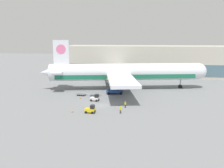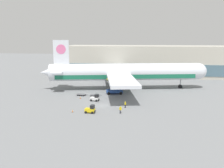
{
  "view_description": "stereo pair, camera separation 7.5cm",
  "coord_description": "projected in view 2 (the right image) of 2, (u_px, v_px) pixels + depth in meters",
  "views": [
    {
      "loc": [
        11.1,
        -63.44,
        17.98
      ],
      "look_at": [
        1.3,
        10.04,
        4.0
      ],
      "focal_mm": 40.0,
      "sensor_mm": 36.0,
      "label": 1
    },
    {
      "loc": [
        11.18,
        -63.43,
        17.98
      ],
      "look_at": [
        1.3,
        10.04,
        4.0
      ],
      "focal_mm": 40.0,
      "sensor_mm": 36.0,
      "label": 2
    }
  ],
  "objects": [
    {
      "name": "airplane_main",
      "position": [
        123.0,
        73.0,
        86.6
      ],
      "size": [
        57.49,
        48.63,
        17.0
      ],
      "rotation": [
        0.0,
        0.0,
        0.2
      ],
      "color": "silver",
      "rests_on": "ground_plane"
    },
    {
      "name": "terminal_building",
      "position": [
        163.0,
        61.0,
        116.52
      ],
      "size": [
        90.0,
        18.2,
        14.0
      ],
      "color": "#BCB7A8",
      "rests_on": "ground_plane"
    },
    {
      "name": "baggage_dolly_second",
      "position": [
        95.0,
        95.0,
        76.77
      ],
      "size": [
        3.76,
        1.77,
        0.48
      ],
      "rotation": [
        0.0,
        0.0,
        -0.1
      ],
      "color": "#56565B",
      "rests_on": "ground_plane"
    },
    {
      "name": "ground_crew_near",
      "position": [
        125.0,
        104.0,
        64.16
      ],
      "size": [
        0.36,
        0.51,
        1.71
      ],
      "rotation": [
        0.0,
        0.0,
        1.09
      ],
      "color": "black",
      "rests_on": "ground_plane"
    },
    {
      "name": "scissor_lift_loader",
      "position": [
        114.0,
        88.0,
        80.25
      ],
      "size": [
        5.69,
        4.24,
        4.8
      ],
      "rotation": [
        0.0,
        0.0,
        0.2
      ],
      "color": "#284C99",
      "rests_on": "ground_plane"
    },
    {
      "name": "baggage_dolly_lead",
      "position": [
        81.0,
        94.0,
        77.69
      ],
      "size": [
        3.76,
        1.77,
        0.48
      ],
      "rotation": [
        0.0,
        0.0,
        -0.1
      ],
      "color": "#56565B",
      "rests_on": "ground_plane"
    },
    {
      "name": "ground_crew_far",
      "position": [
        120.0,
        109.0,
        59.32
      ],
      "size": [
        0.54,
        0.33,
        1.85
      ],
      "rotation": [
        0.0,
        0.0,
        3.48
      ],
      "color": "black",
      "rests_on": "ground_plane"
    },
    {
      "name": "traffic_cone_near",
      "position": [
        73.0,
        111.0,
        60.61
      ],
      "size": [
        0.4,
        0.4,
        0.67
      ],
      "color": "black",
      "rests_on": "ground_plane"
    },
    {
      "name": "traffic_cone_far",
      "position": [
        80.0,
        98.0,
        74.01
      ],
      "size": [
        0.4,
        0.4,
        0.64
      ],
      "color": "black",
      "rests_on": "ground_plane"
    },
    {
      "name": "ground_plane",
      "position": [
        102.0,
        105.0,
        66.57
      ],
      "size": [
        400.0,
        400.0,
        0.0
      ],
      "primitive_type": "plane",
      "color": "slate"
    },
    {
      "name": "baggage_tug_mid",
      "position": [
        91.0,
        109.0,
        59.89
      ],
      "size": [
        2.55,
        1.79,
        2.0
      ],
      "rotation": [
        0.0,
        0.0,
        -0.07
      ],
      "color": "yellow",
      "rests_on": "ground_plane"
    },
    {
      "name": "baggage_tug_foreground",
      "position": [
        95.0,
        98.0,
        71.11
      ],
      "size": [
        2.6,
        1.88,
        2.0
      ],
      "rotation": [
        0.0,
        0.0,
        -0.11
      ],
      "color": "silver",
      "rests_on": "ground_plane"
    }
  ]
}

